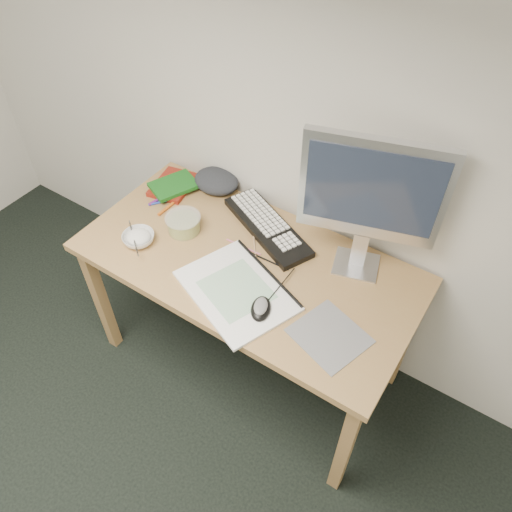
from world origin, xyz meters
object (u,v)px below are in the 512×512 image
at_px(keyboard, 267,227).
at_px(rice_bowl, 139,239).
at_px(sketchpad, 236,291).
at_px(monitor, 371,194).
at_px(desk, 247,274).

distance_m(keyboard, rice_bowl, 0.55).
distance_m(sketchpad, monitor, 0.62).
height_order(desk, monitor, monitor).
bearing_deg(rice_bowl, monitor, 25.13).
bearing_deg(monitor, desk, -166.17).
relative_size(sketchpad, monitor, 0.74).
height_order(desk, keyboard, keyboard).
xyz_separation_m(sketchpad, monitor, (0.32, 0.38, 0.37)).
height_order(keyboard, rice_bowl, rice_bowl).
relative_size(monitor, rice_bowl, 4.40).
distance_m(sketchpad, rice_bowl, 0.50).
bearing_deg(keyboard, monitor, 27.95).
distance_m(monitor, rice_bowl, 0.97).
height_order(sketchpad, rice_bowl, rice_bowl).
distance_m(desk, keyboard, 0.23).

